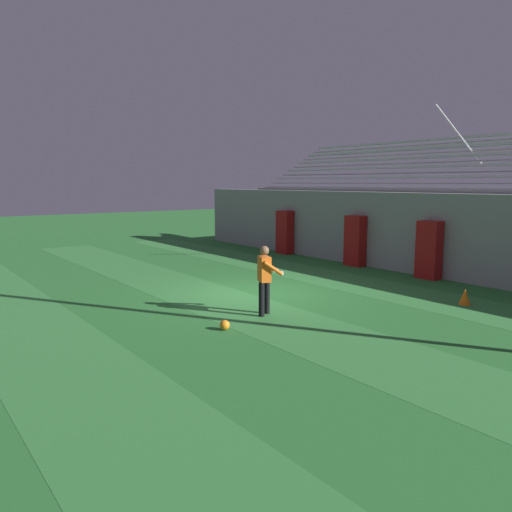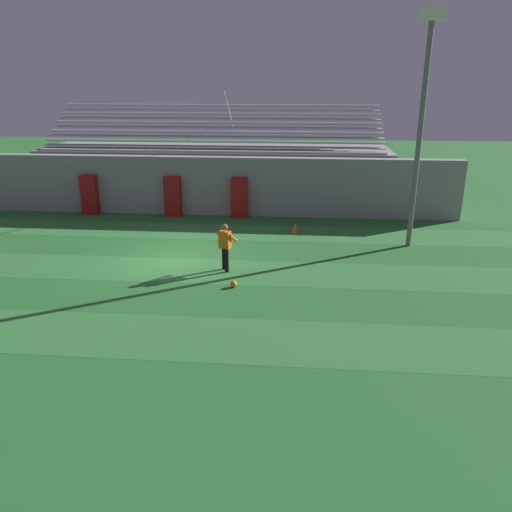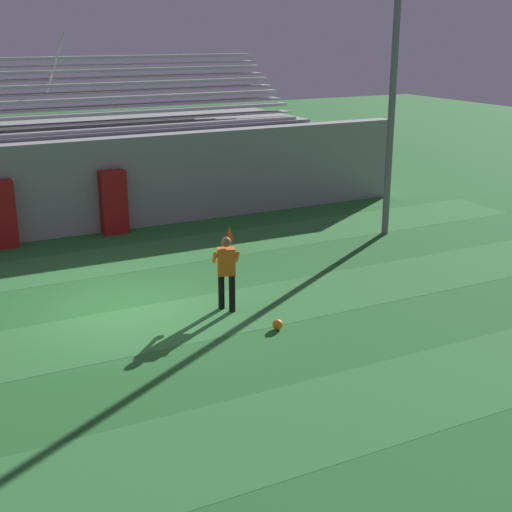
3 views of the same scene
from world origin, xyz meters
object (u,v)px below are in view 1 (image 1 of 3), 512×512
(traffic_cone, at_px, (465,297))
(goalkeeper, at_px, (265,276))
(padding_pillar_far_left, at_px, (285,232))
(padding_pillar_gate_left, at_px, (355,241))
(padding_pillar_gate_right, at_px, (429,250))
(soccer_ball, at_px, (225,325))

(traffic_cone, bearing_deg, goalkeeper, -115.93)
(padding_pillar_far_left, bearing_deg, goalkeeper, -42.62)
(padding_pillar_gate_left, distance_m, padding_pillar_far_left, 4.14)
(goalkeeper, bearing_deg, padding_pillar_gate_right, 93.08)
(padding_pillar_far_left, height_order, goalkeeper, padding_pillar_far_left)
(padding_pillar_gate_left, distance_m, goalkeeper, 7.98)
(padding_pillar_gate_left, height_order, goalkeeper, padding_pillar_gate_left)
(padding_pillar_gate_right, bearing_deg, traffic_cone, -40.91)
(padding_pillar_gate_left, bearing_deg, soccer_ball, -64.66)
(padding_pillar_gate_right, distance_m, traffic_cone, 3.66)
(goalkeeper, relative_size, soccer_ball, 7.59)
(padding_pillar_far_left, relative_size, goalkeeper, 1.14)
(padding_pillar_gate_left, height_order, padding_pillar_gate_right, same)
(soccer_ball, xyz_separation_m, traffic_cone, (1.86, 6.24, 0.10))
(goalkeeper, bearing_deg, soccer_ball, -72.30)
(padding_pillar_gate_left, relative_size, padding_pillar_far_left, 1.00)
(padding_pillar_far_left, bearing_deg, padding_pillar_gate_right, 0.00)
(padding_pillar_far_left, bearing_deg, traffic_cone, -13.12)
(padding_pillar_gate_left, bearing_deg, padding_pillar_far_left, 180.00)
(padding_pillar_gate_right, relative_size, goalkeeper, 1.14)
(padding_pillar_far_left, relative_size, soccer_ball, 8.68)
(goalkeeper, bearing_deg, padding_pillar_gate_left, 116.80)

